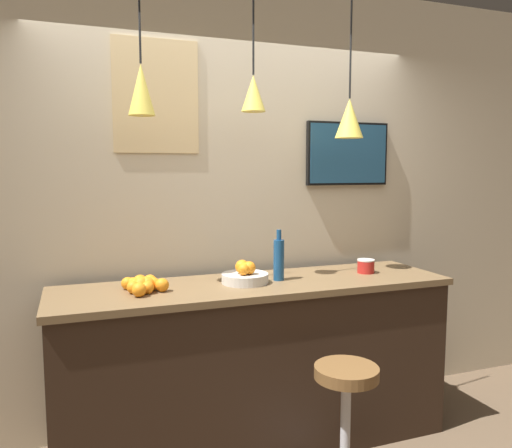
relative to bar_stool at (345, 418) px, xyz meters
name	(u,v)px	position (x,y,z in m)	size (l,w,h in m)	color
back_wall	(234,203)	(-0.23, 1.09, 1.01)	(8.00, 0.06, 2.90)	beige
service_counter	(256,364)	(-0.23, 0.66, 0.07)	(2.36, 0.64, 1.01)	black
bar_stool	(345,418)	(0.00, 0.00, 0.00)	(0.41, 0.41, 0.71)	#B7B7BC
fruit_bowl	(245,275)	(-0.30, 0.67, 0.61)	(0.28, 0.28, 0.14)	beige
orange_pile	(144,284)	(-0.89, 0.68, 0.61)	(0.25, 0.26, 0.08)	orange
juice_bottle	(279,259)	(-0.08, 0.67, 0.70)	(0.07, 0.07, 0.31)	navy
spread_jar	(366,266)	(0.53, 0.67, 0.61)	(0.11, 0.11, 0.09)	red
pendant_lamp_left	(141,89)	(-0.87, 0.71, 1.67)	(0.14, 0.14, 0.84)	black
pendant_lamp_middle	(253,92)	(-0.23, 0.71, 1.68)	(0.14, 0.14, 0.79)	black
pendant_lamp_right	(349,118)	(0.41, 0.71, 1.56)	(0.18, 0.18, 0.93)	black
mounted_tv	(348,154)	(0.60, 1.04, 1.35)	(0.63, 0.04, 0.44)	black
wall_poster	(156,96)	(-0.74, 1.06, 1.68)	(0.52, 0.01, 0.69)	#DBBC84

